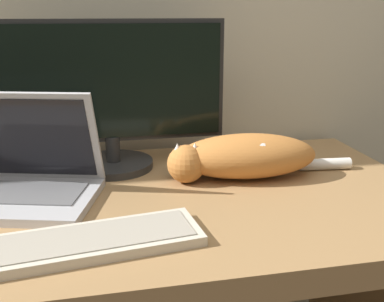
% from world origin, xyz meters
% --- Properties ---
extents(desk, '(1.41, 0.76, 0.75)m').
position_xyz_m(desk, '(0.00, 0.38, 0.59)').
color(desk, '#A37A4C').
rests_on(desk, ground_plane).
extents(monitor, '(0.63, 0.22, 0.41)m').
position_xyz_m(monitor, '(-0.06, 0.60, 0.95)').
color(monitor, '#282828').
rests_on(monitor, desk).
extents(laptop, '(0.39, 0.33, 0.25)m').
position_xyz_m(laptop, '(-0.28, 0.42, 0.80)').
color(laptop, '#B7B7BC').
rests_on(laptop, desk).
extents(external_keyboard, '(0.43, 0.19, 0.02)m').
position_xyz_m(external_keyboard, '(-0.12, 0.16, 0.76)').
color(external_keyboard, beige).
rests_on(external_keyboard, desk).
extents(cat, '(0.52, 0.19, 0.12)m').
position_xyz_m(cat, '(0.27, 0.46, 0.81)').
color(cat, '#C67A38').
rests_on(cat, desk).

